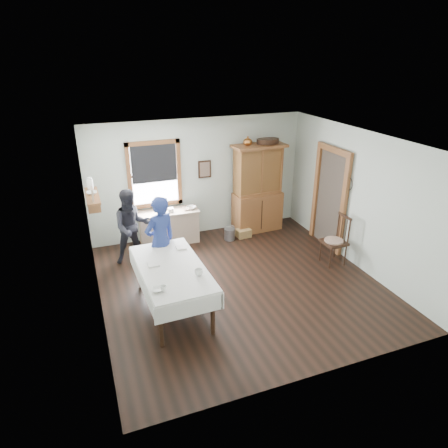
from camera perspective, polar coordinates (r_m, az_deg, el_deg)
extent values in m
cube|color=black|center=(7.62, 2.22, -8.44)|extent=(5.00, 5.00, 0.01)
cube|color=silver|center=(6.59, 2.59, 11.77)|extent=(5.00, 5.00, 0.01)
cube|color=#B4BCAF|center=(9.21, -3.72, 6.59)|extent=(5.00, 0.01, 2.70)
cube|color=#B4BCAF|center=(5.06, 13.65, -9.45)|extent=(5.00, 0.01, 2.70)
cube|color=#B4BCAF|center=(6.51, -18.33, -2.15)|extent=(0.01, 5.00, 2.70)
cube|color=#B4BCAF|center=(8.24, 18.64, 3.27)|extent=(0.01, 5.00, 2.70)
cube|color=white|center=(8.91, -9.92, 7.03)|extent=(1.00, 0.02, 1.30)
cube|color=brown|center=(8.71, -10.21, 11.36)|extent=(1.18, 0.06, 0.09)
cube|color=brown|center=(9.10, -9.59, 2.80)|extent=(1.18, 0.06, 0.09)
cube|color=brown|center=(8.80, -13.38, 6.54)|extent=(0.09, 0.06, 1.48)
cube|color=brown|center=(9.00, -6.47, 7.40)|extent=(0.09, 0.06, 1.48)
cube|color=black|center=(8.80, -9.97, 8.47)|extent=(0.98, 0.03, 0.81)
cube|color=#42382F|center=(8.95, 14.92, 3.28)|extent=(0.03, 0.90, 2.10)
cube|color=brown|center=(8.55, 16.68, 2.11)|extent=(0.08, 0.12, 2.10)
cube|color=brown|center=(9.33, 13.00, 4.30)|extent=(0.08, 0.12, 2.10)
cube|color=brown|center=(8.62, 15.53, 10.17)|extent=(0.08, 1.14, 0.12)
cube|color=brown|center=(7.83, -18.31, 3.83)|extent=(0.24, 1.00, 0.04)
cube|color=brown|center=(7.49, -18.01, 2.15)|extent=(0.22, 0.03, 0.18)
cube|color=brown|center=(8.25, -18.41, 4.05)|extent=(0.22, 0.03, 0.18)
cube|color=tan|center=(7.51, -18.28, 4.04)|extent=(0.03, 0.22, 0.24)
cylinder|color=white|center=(8.13, -18.59, 5.47)|extent=(0.12, 0.12, 0.22)
cube|color=black|center=(9.16, -2.77, 7.82)|extent=(0.30, 0.04, 0.40)
torus|color=black|center=(8.32, 17.43, 6.31)|extent=(0.01, 0.27, 0.27)
cube|color=tan|center=(9.07, -7.86, -0.41)|extent=(1.36, 0.56, 0.76)
cube|color=brown|center=(9.46, 4.86, 5.07)|extent=(1.25, 0.64, 2.08)
cube|color=silver|center=(6.81, -7.33, -9.00)|extent=(1.12, 2.04, 0.80)
cube|color=black|center=(8.36, 15.48, -2.22)|extent=(0.50, 0.50, 1.04)
cube|color=gray|center=(9.22, 0.82, -1.44)|extent=(0.30, 0.30, 0.27)
cube|color=#A77C4B|center=(9.37, 2.82, -1.30)|extent=(0.34, 0.25, 0.19)
imported|color=navy|center=(7.36, -9.02, -2.91)|extent=(0.68, 0.58, 1.59)
imported|color=black|center=(8.27, -12.99, -0.72)|extent=(0.72, 0.57, 1.44)
imported|color=white|center=(6.30, -3.64, -6.89)|extent=(0.14, 0.14, 0.11)
imported|color=white|center=(5.98, -8.67, -9.06)|extent=(0.10, 0.10, 0.09)
imported|color=white|center=(6.00, -9.51, -9.22)|extent=(0.24, 0.24, 0.05)
imported|color=#735B4D|center=(8.98, -5.88, 2.18)|extent=(0.18, 0.24, 0.02)
imported|color=white|center=(8.97, -4.71, 2.35)|extent=(0.26, 0.26, 0.07)
imported|color=white|center=(7.87, -18.38, 4.26)|extent=(0.22, 0.22, 0.05)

